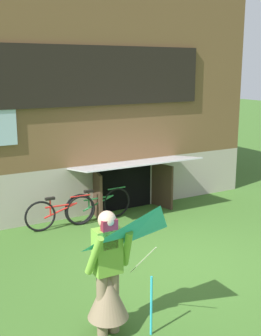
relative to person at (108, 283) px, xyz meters
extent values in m
plane|color=#386023|center=(2.02, 1.29, -0.68)|extent=(60.00, 60.00, 0.00)
cube|color=#ADA393|center=(2.02, 6.98, -0.10)|extent=(8.12, 5.37, 1.16)
cube|color=brown|center=(2.02, 6.98, 2.42)|extent=(8.12, 5.37, 3.87)
cube|color=black|center=(2.02, 4.25, 2.43)|extent=(4.98, 0.08, 1.27)
cube|color=#9EB7C6|center=(2.02, 4.27, 2.43)|extent=(4.82, 0.04, 1.15)
cube|color=black|center=(2.58, 4.28, -0.16)|extent=(1.40, 0.03, 1.05)
cube|color=#3D2B1E|center=(1.73, 3.99, -0.16)|extent=(0.20, 0.70, 1.05)
cube|color=#3D2B1E|center=(3.43, 3.99, -0.16)|extent=(0.21, 0.70, 1.05)
cube|color=#B2B2B7|center=(2.58, 3.74, 0.53)|extent=(2.87, 1.09, 0.18)
cylinder|color=#7F6B51|center=(-0.08, 0.00, -0.27)|extent=(0.14, 0.14, 0.82)
cylinder|color=#7F6B51|center=(0.08, 0.00, -0.27)|extent=(0.14, 0.14, 0.82)
cone|color=#7F6B51|center=(0.00, 0.00, -0.15)|extent=(0.52, 0.52, 0.61)
cube|color=#72AD38|center=(0.00, 0.00, 0.43)|extent=(0.34, 0.20, 0.58)
cylinder|color=#72AD38|center=(-0.22, -0.10, 0.46)|extent=(0.17, 0.33, 0.54)
cylinder|color=#72AD38|center=(0.22, -0.10, 0.46)|extent=(0.17, 0.33, 0.54)
cube|color=maroon|center=(0.00, -0.06, 0.67)|extent=(0.20, 0.08, 0.36)
sphere|color=#D8AD8E|center=(0.00, 0.00, 0.83)|extent=(0.22, 0.22, 0.22)
pyramid|color=#2DB2CC|center=(0.39, -0.55, 0.67)|extent=(1.04, 0.80, 0.65)
cylinder|color=beige|center=(0.35, -0.25, 0.33)|extent=(0.01, 0.60, 0.57)
cylinder|color=#2DB2CC|center=(0.45, -0.30, -0.29)|extent=(0.03, 0.03, 0.79)
torus|color=black|center=(2.13, 3.86, -0.34)|extent=(0.68, 0.07, 0.68)
torus|color=black|center=(1.22, 3.83, -0.34)|extent=(0.68, 0.07, 0.68)
cylinder|color=#287A3D|center=(1.68, 3.84, -0.17)|extent=(0.69, 0.06, 0.04)
cylinder|color=#287A3D|center=(1.68, 3.84, -0.28)|extent=(0.75, 0.06, 0.28)
cylinder|color=#287A3D|center=(1.45, 3.83, -0.17)|extent=(0.04, 0.04, 0.38)
cube|color=black|center=(1.45, 3.83, 0.02)|extent=(0.20, 0.08, 0.05)
cylinder|color=#287A3D|center=(2.13, 3.86, -0.01)|extent=(0.44, 0.04, 0.03)
torus|color=black|center=(1.23, 3.78, -0.36)|extent=(0.65, 0.08, 0.65)
torus|color=black|center=(0.36, 3.83, -0.36)|extent=(0.65, 0.08, 0.65)
cylinder|color=red|center=(0.79, 3.81, -0.19)|extent=(0.66, 0.07, 0.04)
cylinder|color=red|center=(0.79, 3.81, -0.30)|extent=(0.72, 0.08, 0.26)
cylinder|color=red|center=(0.58, 3.82, -0.19)|extent=(0.04, 0.04, 0.36)
cube|color=black|center=(0.58, 3.82, -0.01)|extent=(0.20, 0.08, 0.05)
cylinder|color=red|center=(1.23, 3.78, -0.04)|extent=(0.44, 0.05, 0.03)
camera|label=1|loc=(-2.16, -4.41, 2.59)|focal=46.44mm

